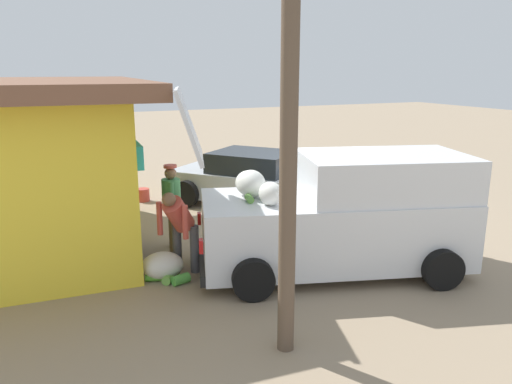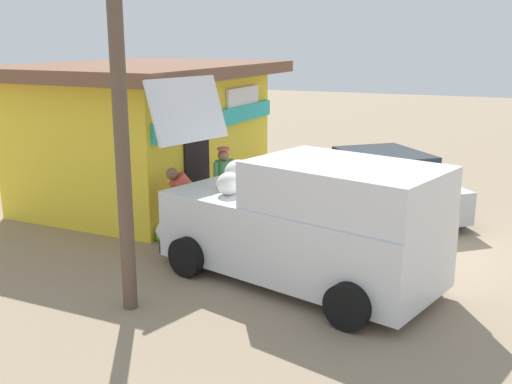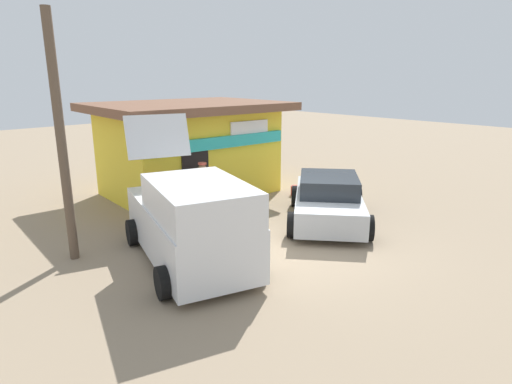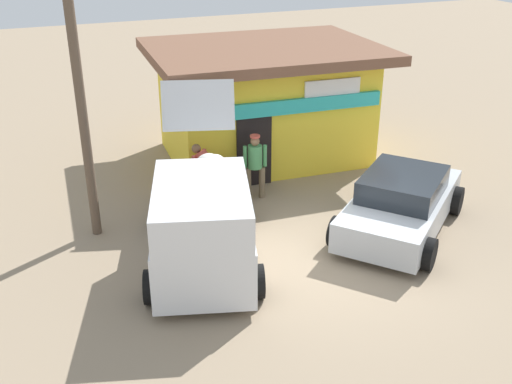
% 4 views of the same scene
% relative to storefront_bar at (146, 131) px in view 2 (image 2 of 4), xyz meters
% --- Properties ---
extents(ground_plane, '(60.00, 60.00, 0.00)m').
position_rel_storefront_bar_xyz_m(ground_plane, '(-0.72, -5.76, -1.61)').
color(ground_plane, gray).
extents(storefront_bar, '(6.36, 4.97, 3.10)m').
position_rel_storefront_bar_xyz_m(storefront_bar, '(0.00, 0.00, 0.00)').
color(storefront_bar, yellow).
rests_on(storefront_bar, ground_plane).
extents(delivery_van, '(3.07, 4.95, 3.02)m').
position_rel_storefront_bar_xyz_m(delivery_van, '(-3.35, -4.89, -0.64)').
color(delivery_van, silver).
rests_on(delivery_van, ground_plane).
extents(parked_sedan, '(4.16, 3.89, 1.32)m').
position_rel_storefront_bar_xyz_m(parked_sedan, '(1.04, -5.19, -0.98)').
color(parked_sedan, '#B2B7BC').
rests_on(parked_sedan, ground_plane).
extents(vendor_standing, '(0.56, 0.41, 1.61)m').
position_rel_storefront_bar_xyz_m(vendor_standing, '(-1.30, -2.53, -0.69)').
color(vendor_standing, '#726047').
rests_on(vendor_standing, ground_plane).
extents(customer_bending, '(0.68, 0.69, 1.44)m').
position_rel_storefront_bar_xyz_m(customer_bending, '(-2.44, -2.35, -0.74)').
color(customer_bending, '#4C4C51').
rests_on(customer_bending, ground_plane).
extents(unloaded_banana_pile, '(0.95, 0.75, 0.44)m').
position_rel_storefront_bar_xyz_m(unloaded_banana_pile, '(-2.50, -2.05, -1.41)').
color(unloaded_banana_pile, silver).
rests_on(unloaded_banana_pile, ground_plane).
extents(paint_bucket, '(0.33, 0.33, 0.32)m').
position_rel_storefront_bar_xyz_m(paint_bucket, '(2.43, -2.74, -1.44)').
color(paint_bucket, '#BF3F33').
rests_on(paint_bucket, ground_plane).
extents(utility_pole, '(0.20, 0.20, 5.29)m').
position_rel_storefront_bar_xyz_m(utility_pole, '(-5.14, -2.88, 1.04)').
color(utility_pole, brown).
rests_on(utility_pole, ground_plane).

